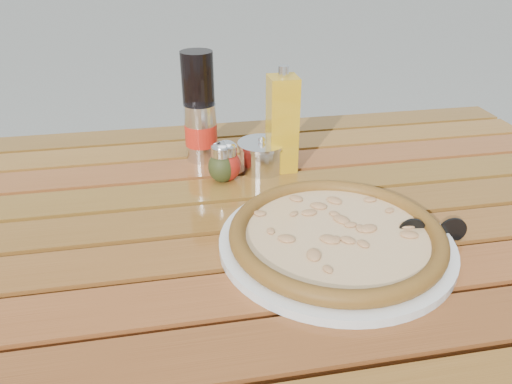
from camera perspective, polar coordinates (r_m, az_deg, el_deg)
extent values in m
cube|color=#3A220D|center=(1.60, 20.58, -5.36)|extent=(0.06, 0.06, 0.70)
cube|color=#3C1D0D|center=(0.89, 0.24, -5.14)|extent=(1.36, 0.86, 0.04)
cube|color=#50240E|center=(0.64, 5.62, -17.38)|extent=(1.40, 0.09, 0.03)
cube|color=#5C2910|center=(0.71, 3.38, -11.66)|extent=(1.40, 0.09, 0.03)
cube|color=#572C0F|center=(0.79, 1.64, -7.01)|extent=(1.40, 0.09, 0.03)
cube|color=#532E0E|center=(0.87, 0.24, -3.22)|extent=(1.40, 0.09, 0.03)
cube|color=#54320E|center=(0.96, -0.90, -0.10)|extent=(1.40, 0.09, 0.03)
cube|color=#5D2B10|center=(1.05, -1.84, 2.50)|extent=(1.40, 0.09, 0.03)
cube|color=#5E3510|center=(1.14, -2.64, 4.69)|extent=(1.40, 0.09, 0.03)
cube|color=#4E2E0D|center=(1.23, -3.33, 6.54)|extent=(1.40, 0.09, 0.03)
cylinder|color=silver|center=(0.78, 9.10, -5.73)|extent=(0.38, 0.38, 0.01)
cylinder|color=beige|center=(0.78, 9.17, -5.00)|extent=(0.32, 0.32, 0.01)
torus|color=black|center=(0.77, 9.19, -4.69)|extent=(0.35, 0.35, 0.03)
ellipsoid|color=#B62114|center=(0.96, -3.36, 3.03)|extent=(0.06, 0.06, 0.06)
cylinder|color=white|center=(0.95, -3.41, 4.83)|extent=(0.05, 0.05, 0.02)
ellipsoid|color=white|center=(0.95, -3.43, 5.33)|extent=(0.04, 0.04, 0.02)
ellipsoid|color=#353D18|center=(0.96, -3.89, 2.89)|extent=(0.07, 0.07, 0.06)
cylinder|color=white|center=(0.95, -3.95, 4.70)|extent=(0.05, 0.05, 0.02)
ellipsoid|color=silver|center=(0.94, -3.97, 5.20)|extent=(0.05, 0.05, 0.02)
cylinder|color=black|center=(1.05, -6.52, 9.84)|extent=(0.07, 0.07, 0.22)
cylinder|color=silver|center=(1.05, -6.30, 6.85)|extent=(0.07, 0.07, 0.12)
cylinder|color=red|center=(1.05, -6.29, 6.60)|extent=(0.07, 0.07, 0.04)
cube|color=#BB8914|center=(0.98, 3.01, 7.71)|extent=(0.06, 0.06, 0.19)
cylinder|color=silver|center=(0.95, 3.17, 13.64)|extent=(0.02, 0.02, 0.02)
cylinder|color=silver|center=(1.00, 0.63, 4.01)|extent=(0.11, 0.11, 0.05)
cylinder|color=white|center=(0.99, 0.64, 5.53)|extent=(0.12, 0.12, 0.01)
sphere|color=silver|center=(0.99, 0.64, 5.96)|extent=(0.02, 0.02, 0.01)
cylinder|color=black|center=(0.82, 17.40, -4.28)|extent=(0.04, 0.01, 0.04)
cylinder|color=black|center=(0.84, 21.54, -4.10)|extent=(0.04, 0.01, 0.04)
cube|color=black|center=(0.83, 19.54, -3.96)|extent=(0.02, 0.01, 0.00)
cube|color=black|center=(0.84, 18.45, -4.59)|extent=(0.09, 0.02, 0.00)
cube|color=black|center=(0.85, 19.59, -4.31)|extent=(0.09, 0.02, 0.00)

